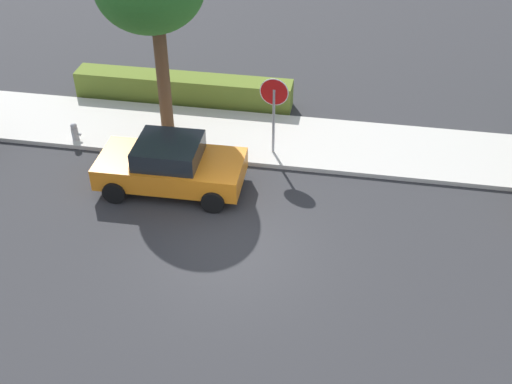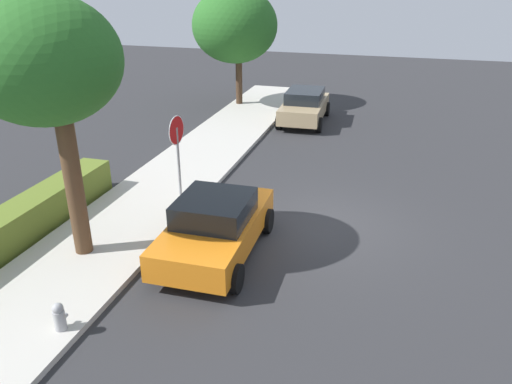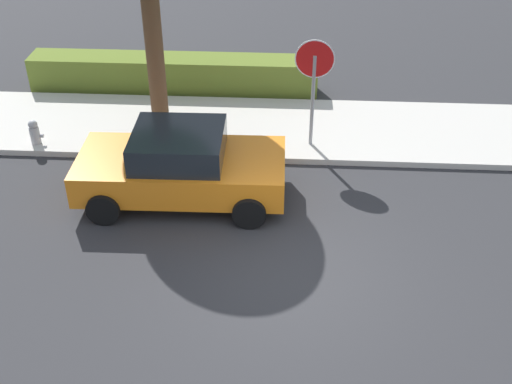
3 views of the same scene
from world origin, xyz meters
name	(u,v)px [view 1 (image 1 of 3)]	position (x,y,z in m)	size (l,w,h in m)	color
ground_plane	(233,249)	(0.00, 0.00, 0.00)	(60.00, 60.00, 0.00)	#2D2D30
sidewalk_curb	(265,139)	(0.00, 5.22, 0.07)	(32.00, 2.97, 0.14)	beige
stop_sign	(274,103)	(0.37, 4.43, 1.80)	(0.85, 0.08, 2.60)	gray
parked_car_orange	(171,165)	(-2.23, 2.34, 0.75)	(4.09, 2.13, 1.49)	orange
fire_hydrant	(75,133)	(-5.85, 4.09, 0.36)	(0.30, 0.22, 0.72)	#A5A5A8
front_yard_hedge	(183,89)	(-3.21, 7.33, 0.47)	(7.55, 0.91, 0.94)	olive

